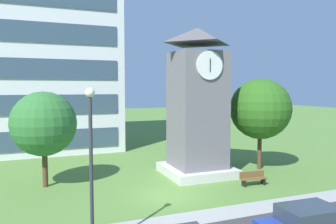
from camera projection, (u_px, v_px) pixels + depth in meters
ground_plane at (167, 196)px, 19.16m from camera, size 160.00×160.00×0.00m
kerb_strip at (194, 218)px, 15.87m from camera, size 120.00×1.60×0.01m
office_building at (17, 7)px, 32.56m from camera, size 19.16×10.60×28.80m
clock_tower at (197, 110)px, 23.61m from camera, size 4.68×4.68×10.57m
park_bench at (253, 178)px, 21.18m from camera, size 1.83×0.61×0.88m
street_lamp at (91, 153)px, 12.18m from camera, size 0.36×0.36×6.32m
tree_by_building at (260, 109)px, 25.13m from camera, size 4.67×4.67×7.04m
tree_streetside at (44, 124)px, 20.61m from camera, size 4.09×4.09×6.09m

